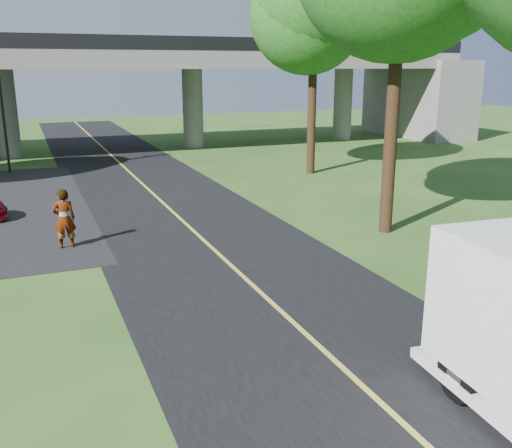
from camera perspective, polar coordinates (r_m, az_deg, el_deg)
ground at (r=10.34m, az=12.80°, el=-17.54°), size 120.00×120.00×0.00m
road at (r=18.61m, az=-4.96°, el=-1.94°), size 7.00×90.00×0.02m
lane_line at (r=18.60m, az=-4.96°, el=-1.88°), size 0.12×90.00×0.01m
overpass at (r=39.33m, az=-15.08°, el=13.53°), size 54.00×10.00×7.30m
traffic_signal at (r=33.07m, az=-23.97°, el=10.10°), size 0.18×0.22×5.20m
tree_right_far at (r=30.56m, az=6.38°, el=20.56°), size 5.77×5.67×10.99m
pedestrian at (r=18.83m, az=-18.63°, el=0.49°), size 0.72×0.49×1.91m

